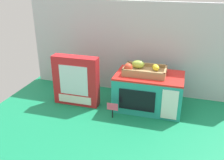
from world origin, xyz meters
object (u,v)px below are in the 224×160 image
at_px(toy_microwave, 149,91).
at_px(price_sign, 112,108).
at_px(cookie_set_box, 76,81).
at_px(food_groups_crate, 143,70).

distance_m(toy_microwave, price_sign, 0.28).
height_order(cookie_set_box, price_sign, cookie_set_box).
height_order(toy_microwave, cookie_set_box, cookie_set_box).
height_order(toy_microwave, price_sign, toy_microwave).
bearing_deg(toy_microwave, food_groups_crate, 171.43).
distance_m(cookie_set_box, price_sign, 0.33).
xyz_separation_m(toy_microwave, food_groups_crate, (-0.04, 0.01, 0.14)).
xyz_separation_m(food_groups_crate, cookie_set_box, (-0.44, -0.09, -0.09)).
xyz_separation_m(cookie_set_box, price_sign, (0.29, -0.12, -0.10)).
relative_size(cookie_set_box, price_sign, 3.39).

